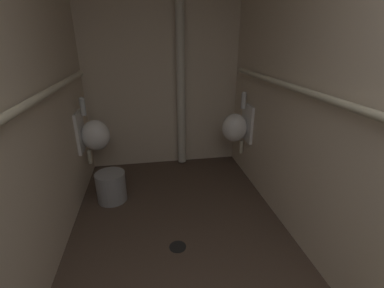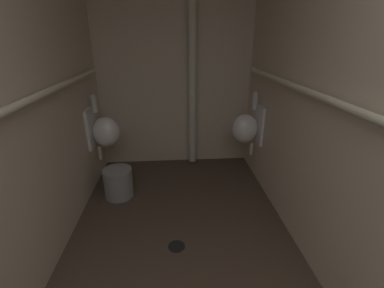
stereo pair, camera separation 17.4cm
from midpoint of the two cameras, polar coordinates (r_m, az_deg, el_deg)
The scene contains 11 objects.
floor at distance 2.29m, azimuth -3.84°, elevation -24.39°, with size 2.03×3.70×0.08m, color #47382D.
wall_left at distance 1.82m, azimuth -37.94°, elevation 6.89°, with size 0.06×3.70×2.57m, color beige.
wall_right at distance 1.96m, azimuth 25.56°, elevation 10.15°, with size 0.06×3.70×2.57m, color beige.
wall_back at distance 3.42m, azimuth -7.95°, elevation 16.21°, with size 2.03×0.06×2.57m, color beige.
urinal_left_mid at distance 3.10m, azimuth -21.96°, elevation 1.84°, with size 0.32×0.30×0.76m.
urinal_right_mid at distance 3.16m, azimuth 8.00°, elevation 3.61°, with size 0.32×0.30×0.76m.
supply_pipe_left at distance 1.81m, azimuth -34.90°, elevation 6.56°, with size 0.06×2.99×0.06m.
supply_pipe_right at distance 1.93m, azimuth 22.96°, elevation 9.52°, with size 0.06×2.98×0.06m.
standpipe_back_wall at distance 3.32m, azimuth -4.02°, elevation 16.20°, with size 0.10×0.10×2.52m, color beige.
floor_drain at distance 2.35m, azimuth -5.34°, elevation -21.32°, with size 0.14×0.14×0.01m, color black.
waste_bin at distance 2.95m, azimuth -18.63°, elevation -8.83°, with size 0.30×0.30×0.32m, color gray.
Camera 1 is at (-0.22, 0.22, 1.61)m, focal length 24.84 mm.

